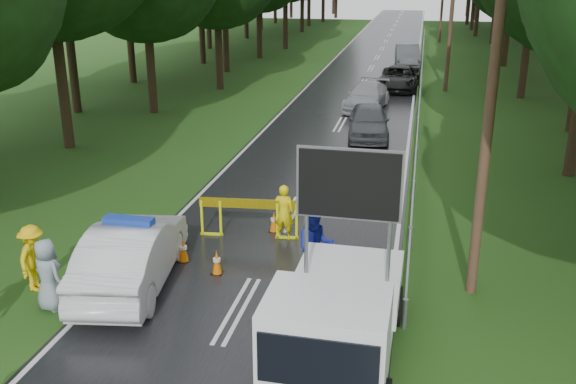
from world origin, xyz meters
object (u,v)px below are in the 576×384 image
(police_sedan, at_px, (132,255))
(officer, at_px, (284,212))
(queue_car_first, at_px, (369,121))
(queue_car_fourth, at_px, (407,56))
(work_truck, at_px, (336,320))
(queue_car_second, at_px, (367,97))
(barrier, at_px, (249,209))
(civilian, at_px, (316,247))
(queue_car_third, at_px, (399,78))

(police_sedan, bearing_deg, officer, -139.73)
(police_sedan, height_order, officer, police_sedan)
(queue_car_first, relative_size, queue_car_fourth, 0.90)
(queue_car_fourth, bearing_deg, work_truck, -94.98)
(officer, height_order, queue_car_second, officer)
(police_sedan, bearing_deg, queue_car_second, -108.73)
(work_truck, height_order, barrier, work_truck)
(work_truck, relative_size, officer, 3.13)
(officer, distance_m, civilian, 2.82)
(queue_car_fourth, bearing_deg, barrier, -100.52)
(queue_car_third, relative_size, queue_car_fourth, 1.05)
(queue_car_second, bearing_deg, queue_car_first, -77.80)
(civilian, distance_m, queue_car_first, 14.21)
(queue_car_second, distance_m, queue_car_third, 6.17)
(queue_car_first, relative_size, queue_car_second, 0.94)
(civilian, relative_size, queue_car_third, 0.38)
(officer, bearing_deg, queue_car_second, -89.33)
(work_truck, bearing_deg, queue_car_second, 94.57)
(queue_car_third, bearing_deg, queue_car_first, -92.23)
(queue_car_second, relative_size, queue_car_fourth, 0.96)
(queue_car_second, distance_m, queue_car_fourth, 15.94)
(work_truck, relative_size, queue_car_first, 1.15)
(queue_car_first, height_order, queue_car_fourth, queue_car_fourth)
(queue_car_first, distance_m, queue_car_third, 12.03)
(barrier, height_order, civilian, civilian)
(work_truck, relative_size, barrier, 1.80)
(officer, bearing_deg, queue_car_first, -93.51)
(police_sedan, distance_m, queue_car_third, 27.65)
(officer, xyz_separation_m, queue_car_third, (2.17, 23.72, -0.10))
(barrier, xyz_separation_m, queue_car_first, (2.34, 11.82, -0.13))
(queue_car_fourth, bearing_deg, officer, -98.86)
(police_sedan, xyz_separation_m, queue_car_first, (4.34, 15.17, -0.06))
(officer, relative_size, queue_car_first, 0.37)
(officer, bearing_deg, barrier, 8.65)
(queue_car_first, xyz_separation_m, queue_car_third, (0.82, 12.00, -0.04))
(work_truck, bearing_deg, barrier, 120.29)
(queue_car_first, distance_m, queue_car_second, 6.03)
(queue_car_third, bearing_deg, barrier, -95.86)
(barrier, relative_size, civilian, 1.43)
(barrier, relative_size, officer, 1.74)
(queue_car_third, bearing_deg, civilian, -90.19)
(work_truck, distance_m, queue_car_fourth, 39.44)
(barrier, distance_m, queue_car_third, 24.03)
(barrier, xyz_separation_m, officer, (0.99, 0.10, -0.07))
(police_sedan, relative_size, queue_car_fourth, 1.04)
(officer, xyz_separation_m, civilian, (1.31, -2.49, 0.17))
(work_truck, relative_size, queue_car_second, 1.09)
(police_sedan, height_order, queue_car_fourth, police_sedan)
(police_sedan, xyz_separation_m, queue_car_third, (5.16, 27.17, -0.10))
(barrier, bearing_deg, queue_car_first, 73.50)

